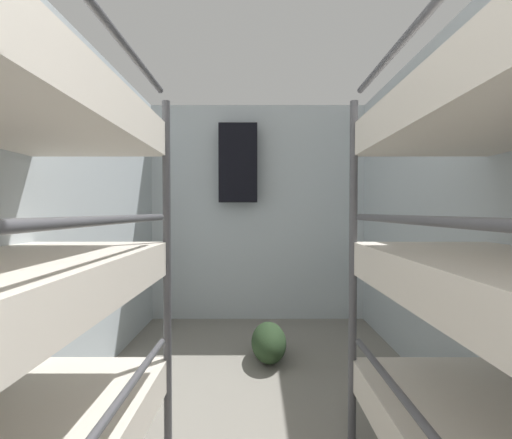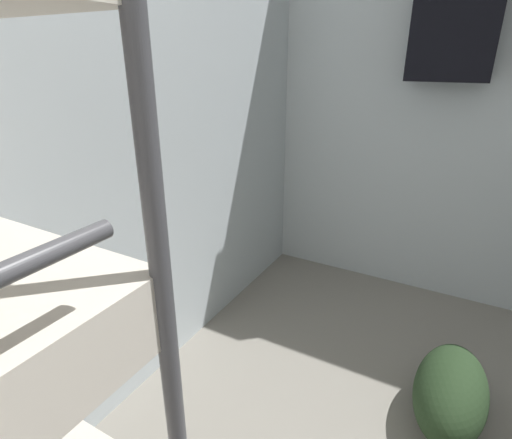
% 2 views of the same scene
% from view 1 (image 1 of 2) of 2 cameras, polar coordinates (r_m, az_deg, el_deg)
% --- Properties ---
extents(wall_left, '(0.06, 4.60, 2.54)m').
position_cam_1_polar(wall_left, '(2.22, -34.96, 0.64)').
color(wall_left, silver).
rests_on(wall_left, ground_plane).
extents(wall_right, '(0.06, 4.60, 2.54)m').
position_cam_1_polar(wall_right, '(2.24, 35.79, 0.64)').
color(wall_right, silver).
rests_on(wall_right, ground_plane).
extents(wall_back, '(2.64, 0.06, 2.54)m').
position_cam_1_polar(wall_back, '(4.09, 0.26, 1.13)').
color(wall_back, silver).
rests_on(wall_back, ground_plane).
extents(duffel_bag, '(0.30, 0.57, 0.30)m').
position_cam_1_polar(duffel_bag, '(3.16, 2.09, -19.71)').
color(duffel_bag, '#23381E').
rests_on(duffel_bag, ground_plane).
extents(hanging_coat, '(0.44, 0.12, 0.90)m').
position_cam_1_polar(hanging_coat, '(3.98, -3.04, 9.36)').
color(hanging_coat, black).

